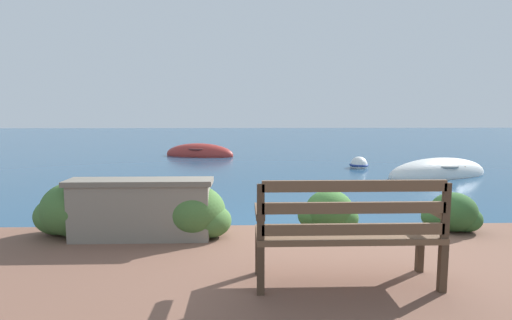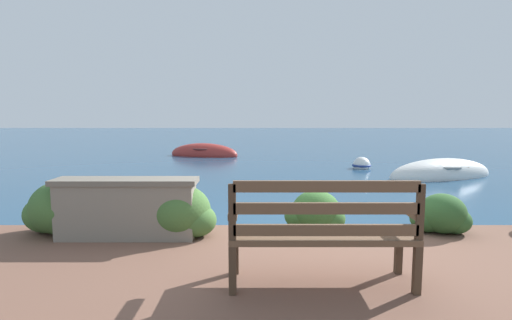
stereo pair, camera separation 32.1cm
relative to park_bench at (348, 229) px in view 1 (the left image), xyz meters
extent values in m
plane|color=navy|center=(0.11, 1.83, -0.70)|extent=(80.00, 80.00, 0.00)
cube|color=#433123|center=(-0.74, 0.26, -0.28)|extent=(0.06, 0.06, 0.40)
cube|color=#433123|center=(0.74, 0.26, -0.28)|extent=(0.06, 0.06, 0.40)
cube|color=#433123|center=(-0.74, -0.16, -0.28)|extent=(0.06, 0.06, 0.40)
cube|color=#433123|center=(0.74, -0.16, -0.28)|extent=(0.06, 0.06, 0.40)
cube|color=brown|center=(0.00, 0.05, -0.06)|extent=(1.54, 0.48, 0.05)
cube|color=brown|center=(0.00, -0.16, 0.05)|extent=(1.46, 0.03, 0.09)
cube|color=brown|center=(0.00, -0.16, 0.22)|extent=(1.46, 0.03, 0.09)
cube|color=brown|center=(0.00, -0.16, 0.40)|extent=(1.46, 0.03, 0.09)
cube|color=#433123|center=(-0.74, -0.16, 0.19)|extent=(0.06, 0.03, 0.45)
cube|color=#433123|center=(0.74, -0.16, 0.19)|extent=(0.06, 0.03, 0.45)
cube|color=brown|center=(-0.74, 0.05, 0.15)|extent=(0.07, 0.43, 0.05)
cube|color=brown|center=(0.74, 0.05, 0.15)|extent=(0.07, 0.43, 0.05)
cube|color=gray|center=(-2.05, 1.31, -0.16)|extent=(1.57, 0.35, 0.64)
cube|color=#6C655B|center=(-2.05, 1.31, 0.19)|extent=(1.65, 0.39, 0.06)
ellipsoid|color=#426B33|center=(-2.88, 1.47, -0.16)|extent=(0.76, 0.68, 0.64)
ellipsoid|color=#426B33|center=(-3.09, 1.52, -0.26)|extent=(0.57, 0.51, 0.45)
ellipsoid|color=#426B33|center=(-2.69, 1.43, -0.28)|extent=(0.53, 0.48, 0.42)
ellipsoid|color=#426B33|center=(-1.45, 1.39, -0.18)|extent=(0.72, 0.64, 0.61)
ellipsoid|color=#426B33|center=(-1.64, 1.44, -0.27)|extent=(0.54, 0.48, 0.43)
ellipsoid|color=#426B33|center=(-1.27, 1.35, -0.29)|extent=(0.50, 0.45, 0.39)
ellipsoid|color=#38662D|center=(0.19, 1.59, -0.23)|extent=(0.59, 0.54, 0.51)
ellipsoid|color=#38662D|center=(0.03, 1.63, -0.31)|extent=(0.45, 0.40, 0.36)
ellipsoid|color=#38662D|center=(0.34, 1.56, -0.32)|extent=(0.42, 0.37, 0.33)
ellipsoid|color=#2D5628|center=(1.71, 1.50, -0.24)|extent=(0.57, 0.51, 0.48)
ellipsoid|color=#2D5628|center=(1.55, 1.54, -0.31)|extent=(0.43, 0.38, 0.34)
ellipsoid|color=#2D5628|center=(1.85, 1.47, -0.33)|extent=(0.40, 0.36, 0.31)
ellipsoid|color=silver|center=(4.25, 7.00, -0.64)|extent=(3.29, 1.97, 0.88)
torus|color=gray|center=(4.25, 7.00, -0.40)|extent=(1.25, 1.25, 0.07)
cube|color=#846647|center=(4.69, 7.16, -0.43)|extent=(0.37, 0.76, 0.04)
cube|color=#846647|center=(3.88, 6.87, -0.43)|extent=(0.37, 0.76, 0.04)
ellipsoid|color=#9E2D28|center=(-2.59, 12.28, -0.64)|extent=(2.90, 1.67, 0.87)
torus|color=brown|center=(-2.59, 12.28, -0.40)|extent=(1.20, 1.20, 0.07)
cube|color=#846647|center=(-2.98, 12.40, -0.43)|extent=(0.32, 0.76, 0.04)
cube|color=#846647|center=(-2.26, 12.19, -0.43)|extent=(0.32, 0.76, 0.04)
sphere|color=white|center=(2.66, 8.77, -0.61)|extent=(0.52, 0.52, 0.52)
torus|color=navy|center=(2.66, 8.77, -0.61)|extent=(0.57, 0.57, 0.06)
camera|label=1|loc=(-0.87, -3.21, 0.96)|focal=28.00mm
camera|label=2|loc=(-0.55, -3.22, 0.96)|focal=28.00mm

